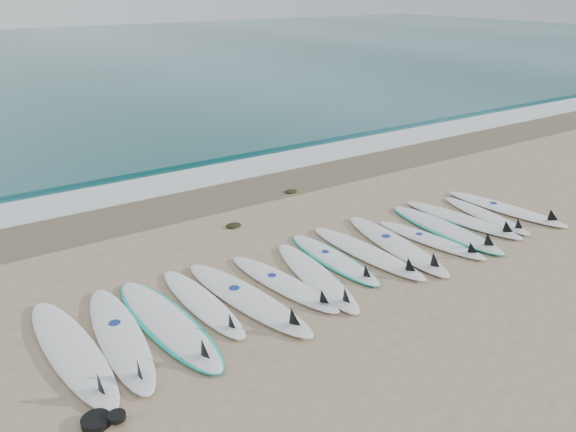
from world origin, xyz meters
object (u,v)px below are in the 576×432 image
leash_coil (101,420)px  surfboard_14 (508,209)px  surfboard_0 (73,352)px  surfboard_7 (334,259)px

leash_coil → surfboard_14: bearing=9.1°
surfboard_0 → leash_coil: surfboard_0 is taller
leash_coil → surfboard_7: bearing=20.0°
surfboard_0 → surfboard_14: surfboard_0 is taller
surfboard_14 → surfboard_0: bearing=172.7°
surfboard_7 → leash_coil: (-4.50, -1.64, 0.00)m
surfboard_7 → leash_coil: surfboard_7 is taller
leash_coil → surfboard_0: bearing=87.5°
surfboard_7 → leash_coil: 4.79m
surfboard_0 → leash_coil: bearing=-96.5°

